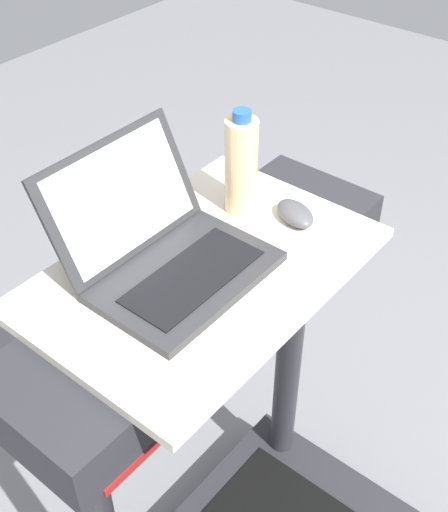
# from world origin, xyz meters

# --- Properties ---
(desk_board) EXTENTS (0.66, 0.45, 0.02)m
(desk_board) POSITION_xyz_m (0.00, 0.70, 1.08)
(desk_board) COLOR beige
(desk_board) RESTS_ON treadmill_base
(laptop) EXTENTS (0.33, 0.32, 0.22)m
(laptop) POSITION_xyz_m (-0.05, 0.75, 1.14)
(laptop) COLOR #2D2D30
(laptop) RESTS_ON desk_board
(computer_mouse) EXTENTS (0.09, 0.12, 0.03)m
(computer_mouse) POSITION_xyz_m (0.23, 0.65, 1.11)
(computer_mouse) COLOR #4C4C51
(computer_mouse) RESTS_ON desk_board
(water_bottle) EXTENTS (0.07, 0.07, 0.23)m
(water_bottle) POSITION_xyz_m (0.19, 0.76, 1.20)
(water_bottle) COLOR beige
(water_bottle) RESTS_ON desk_board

